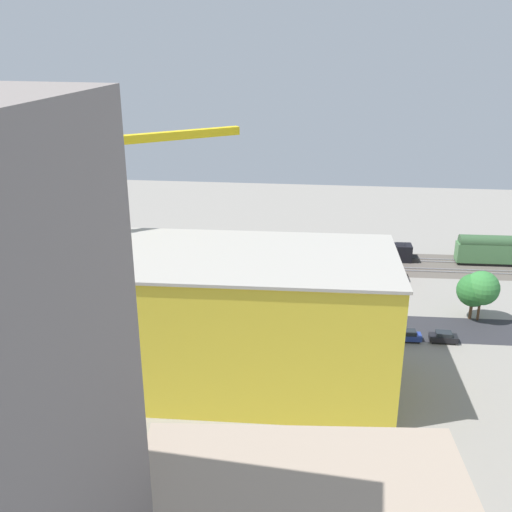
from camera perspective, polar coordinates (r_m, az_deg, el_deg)
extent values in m
plane|color=gray|center=(104.93, 2.79, -5.09)|extent=(178.80, 178.80, 0.00)
cube|color=#5B544C|center=(126.07, 3.43, -0.50)|extent=(112.00, 15.76, 0.01)
cube|color=#2D2D33|center=(100.20, 2.60, -6.41)|extent=(111.91, 11.23, 0.01)
cube|color=#9E9EA8|center=(129.26, 3.50, 0.13)|extent=(111.73, 2.35, 0.12)
cube|color=#9E9EA8|center=(127.91, 3.47, -0.09)|extent=(111.73, 2.35, 0.12)
cube|color=#9E9EA8|center=(124.10, 3.38, -0.77)|extent=(111.73, 2.35, 0.12)
cube|color=#9E9EA8|center=(122.76, 3.34, -1.02)|extent=(111.73, 2.35, 0.12)
cube|color=#A82D23|center=(118.34, -2.77, 0.15)|extent=(67.26, 5.63, 0.31)
cylinder|color=slate|center=(119.07, 11.83, -1.24)|extent=(0.30, 0.30, 3.90)
cylinder|color=slate|center=(118.12, 4.54, -1.03)|extent=(0.30, 0.30, 3.90)
cylinder|color=slate|center=(119.10, -2.75, -0.79)|extent=(0.30, 0.30, 3.90)
cylinder|color=slate|center=(121.96, -9.81, -0.56)|extent=(0.30, 0.30, 3.90)
cylinder|color=slate|center=(126.57, -16.45, -0.33)|extent=(0.30, 0.30, 3.90)
cube|color=black|center=(129.05, 11.56, -0.15)|extent=(16.69, 3.01, 1.00)
cylinder|color=black|center=(128.18, 10.93, 0.70)|extent=(13.56, 3.24, 2.97)
cube|color=black|center=(129.34, 13.88, 0.31)|extent=(3.21, 3.23, 3.56)
cylinder|color=black|center=(126.99, 8.64, 1.70)|extent=(0.70, 0.70, 1.40)
cube|color=black|center=(133.90, 22.09, -0.63)|extent=(15.97, 2.67, 0.60)
cube|color=#4C7F4C|center=(133.13, 22.22, 0.29)|extent=(17.75, 3.29, 3.98)
cylinder|color=#355935|center=(132.42, 22.35, 1.20)|extent=(17.04, 3.28, 2.94)
cube|color=black|center=(98.87, 17.37, -7.74)|extent=(3.66, 1.89, 0.30)
cube|color=black|center=(98.60, 17.41, -7.44)|extent=(4.34, 1.98, 0.87)
cube|color=#1E2328|center=(98.27, 17.45, -7.07)|extent=(2.45, 1.71, 0.58)
cube|color=black|center=(97.75, 14.26, -7.75)|extent=(3.44, 1.93, 0.30)
cube|color=navy|center=(97.48, 14.29, -7.44)|extent=(4.09, 2.03, 0.88)
cube|color=#1E2328|center=(97.14, 14.33, -7.06)|extent=(2.31, 1.74, 0.60)
cube|color=black|center=(97.00, 10.61, -7.67)|extent=(3.73, 1.73, 0.30)
cube|color=maroon|center=(96.74, 10.63, -7.38)|extent=(4.44, 1.81, 0.81)
cube|color=#1E2328|center=(96.38, 10.66, -6.98)|extent=(2.50, 1.56, 0.70)
cube|color=black|center=(97.00, 6.53, -7.42)|extent=(3.72, 1.85, 0.30)
cube|color=#474C51|center=(96.72, 6.55, -7.11)|extent=(4.42, 1.94, 0.89)
cube|color=#1E2328|center=(96.38, 6.57, -6.73)|extent=(2.49, 1.67, 0.58)
cube|color=yellow|center=(80.50, -1.06, -6.29)|extent=(39.26, 19.75, 18.35)
cube|color=#ADA89E|center=(76.66, -1.10, -0.05)|extent=(39.87, 20.36, 0.40)
cube|color=gray|center=(94.96, -15.10, -8.43)|extent=(3.60, 3.60, 1.20)
cube|color=yellow|center=(88.82, -16.00, -0.03)|extent=(1.40, 1.40, 30.89)
cube|color=yellow|center=(87.29, -10.04, 11.05)|extent=(23.54, 16.42, 1.20)
cube|color=gray|center=(83.93, -20.12, 9.72)|extent=(3.11, 3.00, 2.00)
cube|color=black|center=(97.26, 0.14, -7.12)|extent=(8.78, 3.07, 0.50)
cube|color=silver|center=(96.49, 0.77, -6.27)|extent=(6.68, 3.14, 2.80)
cube|color=silver|center=(96.72, -1.79, -6.39)|extent=(2.35, 2.76, 2.24)
cylinder|color=brown|center=(107.06, 20.46, -4.79)|extent=(0.43, 0.43, 3.85)
sphere|color=#38843D|center=(105.50, 20.72, -2.87)|extent=(5.72, 5.72, 5.72)
cylinder|color=brown|center=(108.09, -12.03, -3.92)|extent=(0.42, 0.42, 2.82)
sphere|color=#2D7233|center=(106.84, -12.16, -2.41)|extent=(4.86, 4.86, 4.86)
cylinder|color=brown|center=(107.18, 19.78, -4.84)|extent=(0.53, 0.53, 3.30)
sphere|color=#2D7233|center=(105.75, 20.01, -3.08)|extent=(5.53, 5.53, 5.53)
cylinder|color=brown|center=(108.47, -11.89, -3.72)|extent=(0.56, 0.56, 3.14)
sphere|color=#38843D|center=(107.16, -12.02, -2.11)|extent=(4.97, 4.97, 4.97)
cylinder|color=#333333|center=(96.69, -6.04, -5.71)|extent=(0.16, 0.16, 5.67)
cube|color=black|center=(95.27, -6.12, -3.94)|extent=(0.36, 0.36, 0.90)
sphere|color=red|center=(95.32, -6.25, -3.93)|extent=(0.20, 0.20, 0.20)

